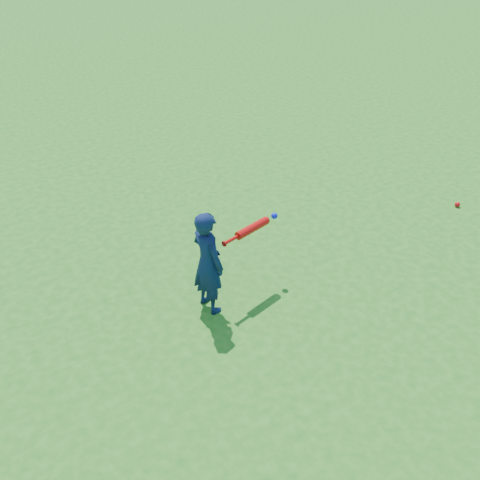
{
  "coord_description": "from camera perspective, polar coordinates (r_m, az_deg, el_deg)",
  "views": [
    {
      "loc": [
        -2.78,
        -3.91,
        4.05
      ],
      "look_at": [
        -0.11,
        0.37,
        0.68
      ],
      "focal_mm": 40.0,
      "sensor_mm": 36.0,
      "label": 1
    }
  ],
  "objects": [
    {
      "name": "ground_ball_red",
      "position": [
        8.69,
        22.18,
        3.54
      ],
      "size": [
        0.08,
        0.08,
        0.08
      ],
      "primitive_type": "sphere",
      "color": "red",
      "rests_on": "ground"
    },
    {
      "name": "child",
      "position": [
        5.82,
        -3.45,
        -2.39
      ],
      "size": [
        0.36,
        0.49,
        1.25
      ],
      "primitive_type": "imported",
      "rotation": [
        0.0,
        0.0,
        1.7
      ],
      "color": "#0D1A40",
      "rests_on": "ground"
    },
    {
      "name": "bat_swing",
      "position": [
        6.08,
        1.54,
        1.4
      ],
      "size": [
        0.85,
        0.27,
        0.1
      ],
      "rotation": [
        0.0,
        0.0,
        0.24
      ],
      "color": "red",
      "rests_on": "ground"
    },
    {
      "name": "ground",
      "position": [
        6.28,
        2.71,
        -6.47
      ],
      "size": [
        80.0,
        80.0,
        0.0
      ],
      "primitive_type": "plane",
      "color": "#206919",
      "rests_on": "ground"
    }
  ]
}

